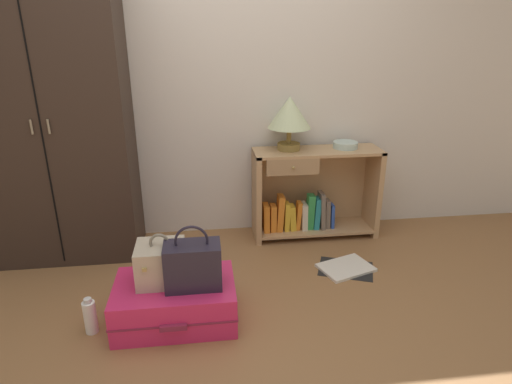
{
  "coord_description": "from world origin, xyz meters",
  "views": [
    {
      "loc": [
        -0.1,
        -1.78,
        1.55
      ],
      "look_at": [
        0.23,
        0.83,
        0.55
      ],
      "focal_mm": 30.22,
      "sensor_mm": 36.0,
      "label": 1
    }
  ],
  "objects_px": {
    "wardrobe": "(52,119)",
    "bowl": "(345,145)",
    "table_lamp": "(290,114)",
    "handbag": "(193,265)",
    "train_case": "(161,263)",
    "bottle": "(90,316)",
    "open_book_on_floor": "(346,268)",
    "suitcase_large": "(175,302)",
    "bookshelf": "(310,195)"
  },
  "relations": [
    {
      "from": "table_lamp",
      "to": "suitcase_large",
      "type": "height_order",
      "value": "table_lamp"
    },
    {
      "from": "suitcase_large",
      "to": "train_case",
      "type": "height_order",
      "value": "train_case"
    },
    {
      "from": "train_case",
      "to": "table_lamp",
      "type": "bearing_deg",
      "value": 47.08
    },
    {
      "from": "train_case",
      "to": "handbag",
      "type": "xyz_separation_m",
      "value": [
        0.18,
        -0.07,
        0.02
      ]
    },
    {
      "from": "wardrobe",
      "to": "train_case",
      "type": "distance_m",
      "value": 1.3
    },
    {
      "from": "suitcase_large",
      "to": "wardrobe",
      "type": "bearing_deg",
      "value": 131.03
    },
    {
      "from": "suitcase_large",
      "to": "train_case",
      "type": "xyz_separation_m",
      "value": [
        -0.07,
        0.04,
        0.23
      ]
    },
    {
      "from": "wardrobe",
      "to": "train_case",
      "type": "bearing_deg",
      "value": -50.18
    },
    {
      "from": "wardrobe",
      "to": "bottle",
      "type": "height_order",
      "value": "wardrobe"
    },
    {
      "from": "bowl",
      "to": "handbag",
      "type": "relative_size",
      "value": 0.52
    },
    {
      "from": "bottle",
      "to": "bowl",
      "type": "bearing_deg",
      "value": 31.29
    },
    {
      "from": "bowl",
      "to": "bottle",
      "type": "bearing_deg",
      "value": -148.71
    },
    {
      "from": "open_book_on_floor",
      "to": "train_case",
      "type": "bearing_deg",
      "value": -162.91
    },
    {
      "from": "handbag",
      "to": "bottle",
      "type": "xyz_separation_m",
      "value": [
        -0.56,
        -0.01,
        -0.27
      ]
    },
    {
      "from": "bowl",
      "to": "suitcase_large",
      "type": "distance_m",
      "value": 1.73
    },
    {
      "from": "bookshelf",
      "to": "bottle",
      "type": "bearing_deg",
      "value": -144.84
    },
    {
      "from": "wardrobe",
      "to": "open_book_on_floor",
      "type": "height_order",
      "value": "wardrobe"
    },
    {
      "from": "open_book_on_floor",
      "to": "suitcase_large",
      "type": "bearing_deg",
      "value": -160.22
    },
    {
      "from": "train_case",
      "to": "bottle",
      "type": "height_order",
      "value": "train_case"
    },
    {
      "from": "suitcase_large",
      "to": "open_book_on_floor",
      "type": "xyz_separation_m",
      "value": [
        1.13,
        0.41,
        -0.11
      ]
    },
    {
      "from": "bookshelf",
      "to": "suitcase_large",
      "type": "height_order",
      "value": "bookshelf"
    },
    {
      "from": "handbag",
      "to": "open_book_on_floor",
      "type": "height_order",
      "value": "handbag"
    },
    {
      "from": "wardrobe",
      "to": "handbag",
      "type": "distance_m",
      "value": 1.45
    },
    {
      "from": "bookshelf",
      "to": "bowl",
      "type": "bearing_deg",
      "value": 3.51
    },
    {
      "from": "suitcase_large",
      "to": "handbag",
      "type": "bearing_deg",
      "value": -18.06
    },
    {
      "from": "open_book_on_floor",
      "to": "table_lamp",
      "type": "bearing_deg",
      "value": 116.65
    },
    {
      "from": "table_lamp",
      "to": "open_book_on_floor",
      "type": "distance_m",
      "value": 1.17
    },
    {
      "from": "suitcase_large",
      "to": "handbag",
      "type": "height_order",
      "value": "handbag"
    },
    {
      "from": "train_case",
      "to": "wardrobe",
      "type": "bearing_deg",
      "value": 129.82
    },
    {
      "from": "bottle",
      "to": "open_book_on_floor",
      "type": "distance_m",
      "value": 1.65
    },
    {
      "from": "wardrobe",
      "to": "open_book_on_floor",
      "type": "distance_m",
      "value": 2.22
    },
    {
      "from": "bowl",
      "to": "suitcase_large",
      "type": "xyz_separation_m",
      "value": [
        -1.27,
        -1.0,
        -0.6
      ]
    },
    {
      "from": "wardrobe",
      "to": "bowl",
      "type": "xyz_separation_m",
      "value": [
        2.06,
        0.09,
        -0.27
      ]
    },
    {
      "from": "bowl",
      "to": "bottle",
      "type": "height_order",
      "value": "bowl"
    },
    {
      "from": "train_case",
      "to": "bottle",
      "type": "relative_size",
      "value": 1.36
    },
    {
      "from": "bottle",
      "to": "table_lamp",
      "type": "bearing_deg",
      "value": 39.35
    },
    {
      "from": "handbag",
      "to": "bookshelf",
      "type": "bearing_deg",
      "value": 48.46
    },
    {
      "from": "train_case",
      "to": "open_book_on_floor",
      "type": "height_order",
      "value": "train_case"
    },
    {
      "from": "open_book_on_floor",
      "to": "handbag",
      "type": "bearing_deg",
      "value": -156.58
    },
    {
      "from": "suitcase_large",
      "to": "bottle",
      "type": "relative_size",
      "value": 3.16
    },
    {
      "from": "bookshelf",
      "to": "open_book_on_floor",
      "type": "xyz_separation_m",
      "value": [
        0.12,
        -0.58,
        -0.32
      ]
    },
    {
      "from": "table_lamp",
      "to": "open_book_on_floor",
      "type": "bearing_deg",
      "value": -63.35
    },
    {
      "from": "table_lamp",
      "to": "bottle",
      "type": "height_order",
      "value": "table_lamp"
    },
    {
      "from": "wardrobe",
      "to": "bowl",
      "type": "relative_size",
      "value": 10.52
    },
    {
      "from": "table_lamp",
      "to": "handbag",
      "type": "relative_size",
      "value": 1.1
    },
    {
      "from": "table_lamp",
      "to": "bottle",
      "type": "relative_size",
      "value": 1.87
    },
    {
      "from": "table_lamp",
      "to": "handbag",
      "type": "height_order",
      "value": "table_lamp"
    },
    {
      "from": "wardrobe",
      "to": "table_lamp",
      "type": "xyz_separation_m",
      "value": [
        1.63,
        0.1,
        -0.02
      ]
    },
    {
      "from": "bookshelf",
      "to": "table_lamp",
      "type": "xyz_separation_m",
      "value": [
        -0.18,
        0.02,
        0.64
      ]
    },
    {
      "from": "train_case",
      "to": "bowl",
      "type": "bearing_deg",
      "value": 35.68
    }
  ]
}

